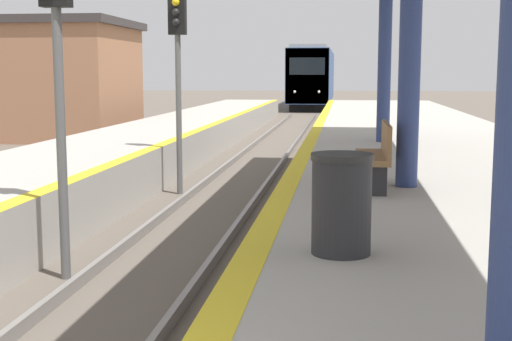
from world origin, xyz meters
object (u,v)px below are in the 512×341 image
(signal_mid, at_px, (178,53))
(bench, at_px, (377,154))
(signal_near, at_px, (57,39))
(trash_bin, at_px, (342,204))
(train, at_px, (313,77))

(signal_mid, xyz_separation_m, bench, (3.95, -4.77, -1.53))
(signal_near, distance_m, trash_bin, 4.34)
(train, xyz_separation_m, signal_near, (-1.02, -45.83, 0.76))
(train, relative_size, signal_mid, 4.01)
(signal_near, height_order, signal_mid, same)
(signal_mid, distance_m, trash_bin, 9.30)
(train, bearing_deg, trash_bin, -87.08)
(signal_mid, relative_size, bench, 2.77)
(bench, bearing_deg, train, 93.77)
(bench, bearing_deg, signal_near, -157.68)
(signal_mid, relative_size, trash_bin, 4.72)
(signal_near, bearing_deg, train, 88.72)
(signal_near, relative_size, bench, 2.77)
(signal_mid, bearing_deg, train, 88.49)
(train, relative_size, signal_near, 4.01)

